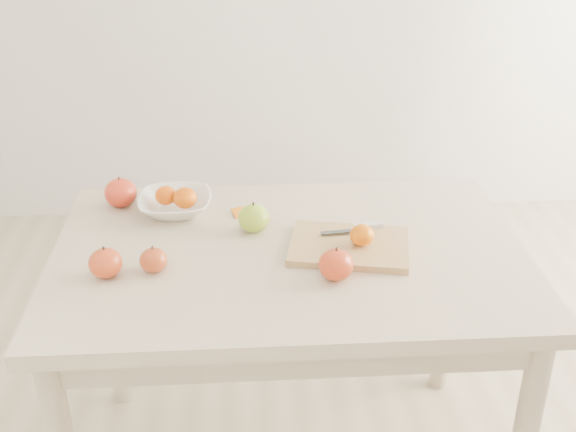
{
  "coord_description": "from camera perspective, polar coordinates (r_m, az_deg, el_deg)",
  "views": [
    {
      "loc": [
        -0.11,
        -1.59,
        1.66
      ],
      "look_at": [
        0.0,
        0.05,
        0.82
      ],
      "focal_mm": 45.0,
      "sensor_mm": 36.0,
      "label": 1
    }
  ],
  "objects": [
    {
      "name": "orange_peel_b",
      "position": [
        1.97,
        -2.17,
        -0.36
      ],
      "size": [
        0.05,
        0.05,
        0.01
      ],
      "primitive_type": "cube",
      "rotation": [
        -0.14,
        0.0,
        -0.28
      ],
      "color": "#DC600F",
      "rests_on": "table"
    },
    {
      "name": "apple_red_b",
      "position": [
        1.76,
        -14.22,
        -3.62
      ],
      "size": [
        0.08,
        0.08,
        0.07
      ],
      "primitive_type": "ellipsoid",
      "color": "maroon",
      "rests_on": "table"
    },
    {
      "name": "fruit_bowl",
      "position": [
        2.03,
        -8.9,
        0.92
      ],
      "size": [
        0.2,
        0.2,
        0.05
      ],
      "primitive_type": "imported",
      "color": "white",
      "rests_on": "table"
    },
    {
      "name": "apple_red_d",
      "position": [
        1.76,
        -10.58,
        -3.45
      ],
      "size": [
        0.07,
        0.07,
        0.06
      ],
      "primitive_type": "ellipsoid",
      "color": "maroon",
      "rests_on": "table"
    },
    {
      "name": "cutting_board",
      "position": [
        1.84,
        4.84,
        -2.39
      ],
      "size": [
        0.33,
        0.27,
        0.02
      ],
      "primitive_type": "cube",
      "rotation": [
        0.0,
        0.0,
        -0.19
      ],
      "color": "tan",
      "rests_on": "table"
    },
    {
      "name": "apple_red_a",
      "position": [
        2.09,
        -13.09,
        1.8
      ],
      "size": [
        0.09,
        0.09,
        0.08
      ],
      "primitive_type": "ellipsoid",
      "color": "#95060B",
      "rests_on": "table"
    },
    {
      "name": "apple_red_e",
      "position": [
        1.7,
        3.81,
        -3.85
      ],
      "size": [
        0.08,
        0.08,
        0.08
      ],
      "primitive_type": "ellipsoid",
      "color": "maroon",
      "rests_on": "table"
    },
    {
      "name": "orange_peel_a",
      "position": [
        2.01,
        -3.53,
        0.21
      ],
      "size": [
        0.07,
        0.06,
        0.01
      ],
      "primitive_type": "cube",
      "rotation": [
        0.21,
        0.0,
        0.33
      ],
      "color": "orange",
      "rests_on": "table"
    },
    {
      "name": "bowl_tangerine_far",
      "position": [
        2.01,
        -8.14,
        1.43
      ],
      "size": [
        0.07,
        0.07,
        0.06
      ],
      "primitive_type": "ellipsoid",
      "color": "#D46507",
      "rests_on": "fruit_bowl"
    },
    {
      "name": "board_tangerine",
      "position": [
        1.82,
        5.87,
        -1.51
      ],
      "size": [
        0.06,
        0.06,
        0.05
      ],
      "primitive_type": "ellipsoid",
      "color": "orange",
      "rests_on": "cutting_board"
    },
    {
      "name": "table",
      "position": [
        1.89,
        0.1,
        -5.27
      ],
      "size": [
        1.2,
        0.8,
        0.75
      ],
      "color": "beige",
      "rests_on": "ground"
    },
    {
      "name": "bowl_tangerine_near",
      "position": [
        2.04,
        -9.63,
        1.62
      ],
      "size": [
        0.06,
        0.06,
        0.05
      ],
      "primitive_type": "ellipsoid",
      "color": "#D94F07",
      "rests_on": "fruit_bowl"
    },
    {
      "name": "apple_green",
      "position": [
        1.91,
        -2.73,
        -0.16
      ],
      "size": [
        0.08,
        0.08,
        0.08
      ],
      "primitive_type": "ellipsoid",
      "color": "#679D18",
      "rests_on": "table"
    },
    {
      "name": "paring_knife",
      "position": [
        1.9,
        5.95,
        -0.87
      ],
      "size": [
        0.17,
        0.05,
        0.01
      ],
      "color": "silver",
      "rests_on": "cutting_board"
    }
  ]
}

